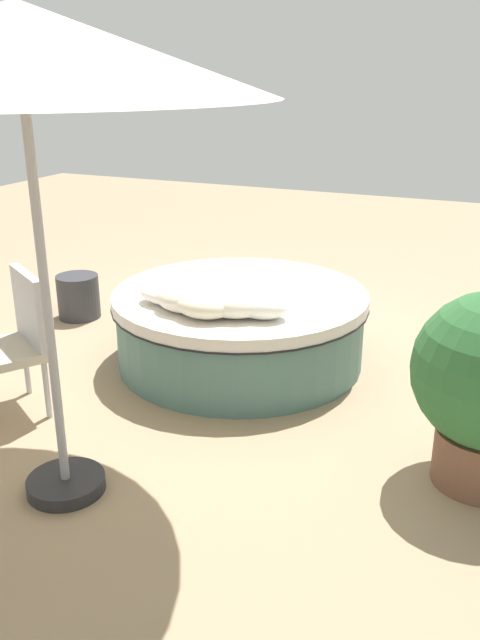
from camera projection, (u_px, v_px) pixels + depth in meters
ground_plane at (240, 361)px, 5.44m from camera, size 16.00×16.00×0.00m
round_bed at (240, 326)px, 5.33m from camera, size 2.03×2.03×0.60m
throw_pillow_0 at (172, 294)px, 4.93m from camera, size 0.51×0.31×0.16m
throw_pillow_1 at (185, 299)px, 4.77m from camera, size 0.42×0.33×0.20m
throw_pillow_2 at (206, 303)px, 4.68m from camera, size 0.45×0.40×0.19m
throw_pillow_3 at (233, 302)px, 4.68m from camera, size 0.46×0.38×0.20m
throw_pillow_4 at (259, 305)px, 4.66m from camera, size 0.43×0.30×0.18m
patio_chair at (15, 335)px, 4.48m from camera, size 0.71×0.70×0.98m
patio_umbrella at (19, 53)px, 2.96m from camera, size 2.38×2.38×2.53m
side_table at (78, 296)px, 6.34m from camera, size 0.40×0.40×0.42m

